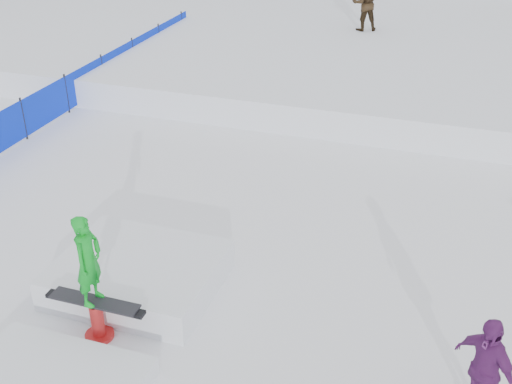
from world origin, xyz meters
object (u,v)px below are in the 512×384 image
(walker_olive, at_px, (365,3))
(jib_rail_feature, at_px, (117,298))
(safety_fence, at_px, (67,94))
(spectator_purple, at_px, (483,369))

(walker_olive, bearing_deg, jib_rail_feature, 62.92)
(safety_fence, distance_m, walker_olive, 10.65)
(walker_olive, bearing_deg, safety_fence, 28.08)
(walker_olive, height_order, jib_rail_feature, walker_olive)
(spectator_purple, bearing_deg, walker_olive, 146.01)
(safety_fence, bearing_deg, jib_rail_feature, -52.33)
(spectator_purple, height_order, jib_rail_feature, jib_rail_feature)
(jib_rail_feature, bearing_deg, safety_fence, 127.67)
(safety_fence, distance_m, spectator_purple, 13.34)
(safety_fence, distance_m, jib_rail_feature, 9.11)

